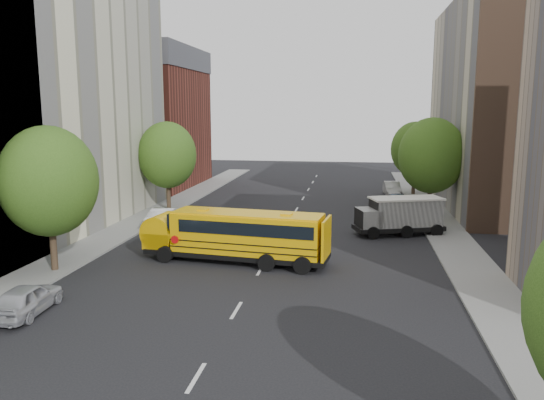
% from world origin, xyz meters
% --- Properties ---
extents(ground, '(120.00, 120.00, 0.00)m').
position_xyz_m(ground, '(0.00, 0.00, 0.00)').
color(ground, black).
rests_on(ground, ground).
extents(sidewalk_left, '(3.00, 80.00, 0.12)m').
position_xyz_m(sidewalk_left, '(-11.50, 5.00, 0.06)').
color(sidewalk_left, slate).
rests_on(sidewalk_left, ground).
extents(sidewalk_right, '(3.00, 80.00, 0.12)m').
position_xyz_m(sidewalk_right, '(11.50, 5.00, 0.06)').
color(sidewalk_right, slate).
rests_on(sidewalk_right, ground).
extents(lane_markings, '(0.15, 64.00, 0.01)m').
position_xyz_m(lane_markings, '(0.00, 10.00, 0.01)').
color(lane_markings, silver).
rests_on(lane_markings, ground).
extents(building_left_cream, '(10.00, 26.00, 20.00)m').
position_xyz_m(building_left_cream, '(-18.00, 6.00, 10.00)').
color(building_left_cream, beige).
rests_on(building_left_cream, ground).
extents(building_left_redbrick, '(10.00, 15.00, 13.00)m').
position_xyz_m(building_left_redbrick, '(-18.00, 28.00, 6.50)').
color(building_left_redbrick, maroon).
rests_on(building_left_redbrick, ground).
extents(building_right_far, '(10.00, 22.00, 18.00)m').
position_xyz_m(building_right_far, '(18.00, 20.00, 9.00)').
color(building_right_far, '#BCB092').
rests_on(building_right_far, ground).
extents(street_tree_1, '(5.12, 5.12, 7.90)m').
position_xyz_m(street_tree_1, '(-11.00, -4.00, 4.95)').
color(street_tree_1, '#38281C').
rests_on(street_tree_1, ground).
extents(street_tree_2, '(4.99, 4.99, 7.71)m').
position_xyz_m(street_tree_2, '(-11.00, 14.00, 4.83)').
color(street_tree_2, '#38281C').
rests_on(street_tree_2, ground).
extents(street_tree_4, '(5.25, 5.25, 8.10)m').
position_xyz_m(street_tree_4, '(11.00, 14.00, 5.08)').
color(street_tree_4, '#38281C').
rests_on(street_tree_4, ground).
extents(street_tree_5, '(4.86, 4.86, 7.51)m').
position_xyz_m(street_tree_5, '(11.00, 26.00, 4.70)').
color(street_tree_5, '#38281C').
rests_on(street_tree_5, ground).
extents(school_bus, '(10.89, 3.71, 3.01)m').
position_xyz_m(school_bus, '(-1.76, -0.64, 1.68)').
color(school_bus, black).
rests_on(school_bus, ground).
extents(safari_truck, '(6.53, 3.97, 2.64)m').
position_xyz_m(safari_truck, '(8.17, 7.72, 1.40)').
color(safari_truck, black).
rests_on(safari_truck, ground).
extents(parked_car_0, '(1.84, 4.08, 1.36)m').
position_xyz_m(parked_car_0, '(-8.80, -9.81, 0.68)').
color(parked_car_0, '#AFB0B6').
rests_on(parked_car_0, ground).
extents(parked_car_1, '(1.66, 4.70, 1.55)m').
position_xyz_m(parked_car_1, '(-8.80, 7.29, 0.77)').
color(parked_car_1, silver).
rests_on(parked_car_1, ground).
extents(parked_car_4, '(1.86, 4.35, 1.46)m').
position_xyz_m(parked_car_4, '(8.80, 17.14, 0.73)').
color(parked_car_4, '#33435A').
rests_on(parked_car_4, ground).
extents(parked_car_5, '(1.74, 4.39, 1.42)m').
position_xyz_m(parked_car_5, '(8.80, 25.16, 0.71)').
color(parked_car_5, '#9A9A95').
rests_on(parked_car_5, ground).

